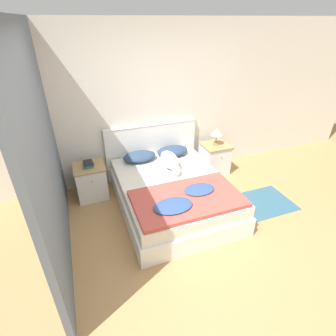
% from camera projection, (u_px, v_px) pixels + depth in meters
% --- Properties ---
extents(ground_plane, '(16.00, 16.00, 0.00)m').
position_uv_depth(ground_plane, '(196.00, 259.00, 3.15)').
color(ground_plane, tan).
extents(wall_back, '(9.00, 0.06, 2.55)m').
position_uv_depth(wall_back, '(143.00, 106.00, 4.25)').
color(wall_back, silver).
rests_on(wall_back, ground_plane).
extents(wall_side_left, '(0.06, 3.10, 2.55)m').
position_uv_depth(wall_side_left, '(46.00, 146.00, 2.93)').
color(wall_side_left, slate).
rests_on(wall_side_left, ground_plane).
extents(bed, '(1.53, 1.96, 0.47)m').
position_uv_depth(bed, '(173.00, 194.00, 3.93)').
color(bed, white).
rests_on(bed, ground_plane).
extents(headboard, '(1.61, 0.06, 0.99)m').
position_uv_depth(headboard, '(152.00, 149.00, 4.60)').
color(headboard, white).
rests_on(headboard, ground_plane).
extents(nightstand_left, '(0.48, 0.45, 0.55)m').
position_uv_depth(nightstand_left, '(91.00, 181.00, 4.14)').
color(nightstand_left, white).
rests_on(nightstand_left, ground_plane).
extents(nightstand_right, '(0.48, 0.45, 0.55)m').
position_uv_depth(nightstand_right, '(215.00, 158.00, 4.81)').
color(nightstand_right, white).
rests_on(nightstand_right, ground_plane).
extents(pillow_left, '(0.54, 0.35, 0.15)m').
position_uv_depth(pillow_left, '(140.00, 157.00, 4.30)').
color(pillow_left, navy).
rests_on(pillow_left, bed).
extents(pillow_right, '(0.54, 0.35, 0.15)m').
position_uv_depth(pillow_right, '(172.00, 151.00, 4.47)').
color(pillow_right, navy).
rests_on(pillow_right, bed).
extents(quilt, '(1.40, 0.83, 0.10)m').
position_uv_depth(quilt, '(187.00, 199.00, 3.36)').
color(quilt, '#BC4C42').
rests_on(quilt, bed).
extents(dog, '(0.25, 0.71, 0.23)m').
position_uv_depth(dog, '(170.00, 161.00, 4.10)').
color(dog, silver).
rests_on(dog, bed).
extents(book_stack, '(0.15, 0.23, 0.07)m').
position_uv_depth(book_stack, '(88.00, 164.00, 3.99)').
color(book_stack, '#337547').
rests_on(book_stack, nightstand_left).
extents(table_lamp, '(0.20, 0.20, 0.30)m').
position_uv_depth(table_lamp, '(217.00, 132.00, 4.57)').
color(table_lamp, '#9E7A4C').
rests_on(table_lamp, nightstand_right).
extents(rug, '(0.94, 0.70, 0.00)m').
position_uv_depth(rug, '(262.00, 203.00, 4.10)').
color(rug, '#335B70').
rests_on(rug, ground_plane).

